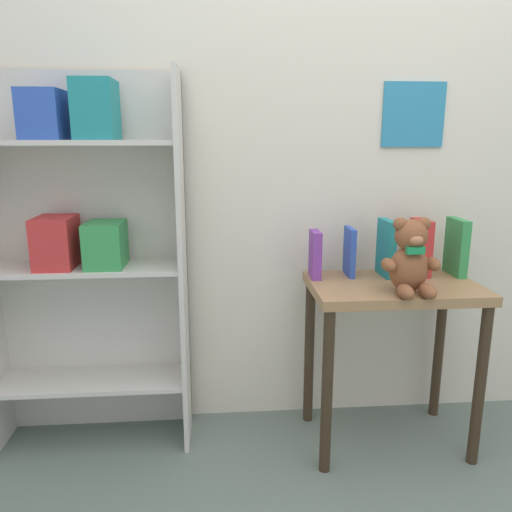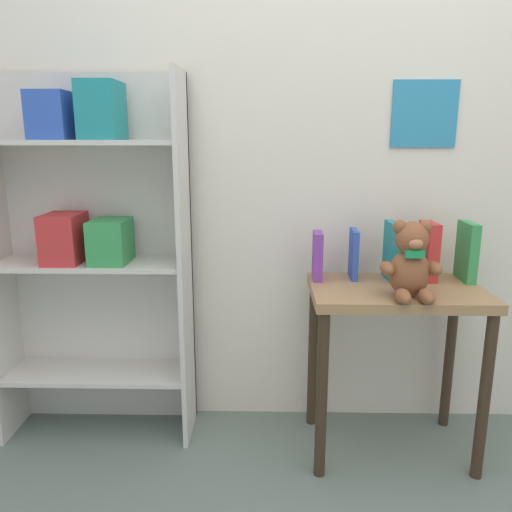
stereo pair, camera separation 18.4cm
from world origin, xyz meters
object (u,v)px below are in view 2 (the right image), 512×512
teddy_bear (411,263)px  book_standing_green (467,252)px  display_table (395,318)px  bookshelf_side (92,237)px  book_standing_teal (392,251)px  book_standing_blue (354,254)px  book_standing_purple (317,256)px  book_standing_red (428,251)px

teddy_bear → book_standing_green: (0.27, 0.21, -0.01)m
book_standing_green → display_table: bearing=-160.4°
bookshelf_side → book_standing_teal: size_ratio=6.44×
book_standing_blue → bookshelf_side: bearing=-179.2°
teddy_bear → book_standing_purple: teddy_bear is taller
book_standing_blue → book_standing_red: book_standing_red is taller
teddy_bear → book_standing_purple: bearing=142.9°
bookshelf_side → book_standing_blue: size_ratio=7.53×
bookshelf_side → book_standing_purple: bearing=-2.2°
book_standing_blue → display_table: bearing=-39.9°
bookshelf_side → book_standing_green: 1.43m
book_standing_red → book_standing_green: bearing=-7.0°
book_standing_purple → display_table: bearing=-18.8°
book_standing_teal → book_standing_green: (0.28, -0.01, 0.00)m
book_standing_teal → book_standing_green: bearing=-3.3°
bookshelf_side → display_table: bearing=-6.8°
book_standing_teal → display_table: bearing=-91.6°
book_standing_teal → book_standing_blue: bearing=171.8°
book_standing_purple → book_standing_teal: book_standing_teal is taller
book_standing_teal → book_standing_green: 0.28m
book_standing_green → book_standing_red: bearing=175.1°
display_table → book_standing_teal: bearing=90.0°
book_standing_purple → book_standing_red: bearing=2.6°
bookshelf_side → book_standing_red: bookshelf_side is taller
teddy_bear → book_standing_green: size_ratio=1.19×
book_standing_green → book_standing_blue: bearing=176.8°
book_standing_red → book_standing_blue: bearing=175.6°
bookshelf_side → book_standing_red: size_ratio=6.48×
book_standing_purple → book_standing_blue: 0.14m
teddy_bear → book_standing_teal: 0.22m
display_table → book_standing_teal: (0.00, 0.11, 0.23)m
book_standing_purple → teddy_bear: bearing=-35.6°
display_table → book_standing_purple: bearing=159.7°
book_standing_teal → book_standing_green: size_ratio=0.99×
display_table → book_standing_green: size_ratio=2.95×
book_standing_purple → book_standing_green: (0.56, -0.00, 0.02)m
book_standing_purple → book_standing_blue: (0.14, 0.02, 0.00)m
book_standing_red → book_standing_teal: bearing=179.7°
bookshelf_side → book_standing_red: 1.29m
book_standing_purple → bookshelf_side: bearing=179.3°
book_standing_purple → book_standing_teal: (0.28, 0.00, 0.02)m
book_standing_red → teddy_bear: bearing=-121.9°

